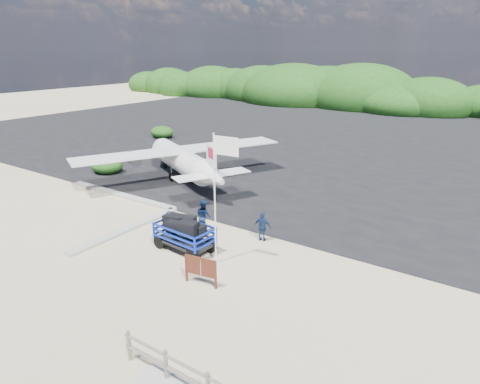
% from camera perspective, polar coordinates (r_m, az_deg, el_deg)
% --- Properties ---
extents(ground, '(160.00, 160.00, 0.00)m').
position_cam_1_polar(ground, '(18.90, -9.11, -9.73)').
color(ground, beige).
extents(asphalt_apron, '(90.00, 50.00, 0.04)m').
position_cam_1_polar(asphalt_apron, '(44.37, 18.52, 6.09)').
color(asphalt_apron, '#B2B2B2').
rests_on(asphalt_apron, ground).
extents(lagoon, '(9.00, 7.00, 0.40)m').
position_cam_1_polar(lagoon, '(26.21, -21.33, -2.57)').
color(lagoon, '#B2B2B2').
rests_on(lagoon, ground).
extents(vegetation_band, '(124.00, 8.00, 4.40)m').
position_cam_1_polar(vegetation_band, '(68.46, 24.64, 9.50)').
color(vegetation_band, '#B2B2B2').
rests_on(vegetation_band, ground).
extents(baggage_cart, '(3.10, 1.92, 1.49)m').
position_cam_1_polar(baggage_cart, '(20.20, -7.31, -7.68)').
color(baggage_cart, '#0C2ABC').
rests_on(baggage_cart, ground).
extents(flagpole, '(1.18, 0.57, 5.73)m').
position_cam_1_polar(flagpole, '(19.01, -3.21, -9.32)').
color(flagpole, white).
rests_on(flagpole, ground).
extents(signboard, '(1.50, 0.37, 1.23)m').
position_cam_1_polar(signboard, '(17.41, -5.20, -12.21)').
color(signboard, '#552618').
rests_on(signboard, ground).
extents(crew_a, '(0.66, 0.52, 1.60)m').
position_cam_1_polar(crew_a, '(20.83, -9.36, -4.53)').
color(crew_a, navy).
rests_on(crew_a, ground).
extents(crew_b, '(0.99, 0.86, 1.74)m').
position_cam_1_polar(crew_b, '(21.62, -4.88, -3.24)').
color(crew_b, navy).
rests_on(crew_b, ground).
extents(crew_c, '(0.92, 0.52, 1.48)m').
position_cam_1_polar(crew_c, '(20.69, 3.03, -4.64)').
color(crew_c, navy).
rests_on(crew_c, ground).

